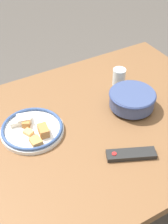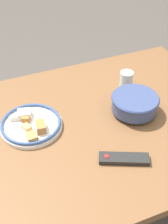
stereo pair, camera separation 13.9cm
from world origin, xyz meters
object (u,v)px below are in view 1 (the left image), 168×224
at_px(noodle_bowl, 132,99).
at_px(drinking_glass, 119,77).
at_px(tv_remote, 131,154).
at_px(food_plate, 32,129).

bearing_deg(noodle_bowl, drinking_glass, -106.81).
relative_size(noodle_bowl, drinking_glass, 2.43).
xyz_separation_m(tv_remote, drinking_glass, (-0.24, -0.44, 0.04)).
height_order(noodle_bowl, tv_remote, noodle_bowl).
height_order(tv_remote, drinking_glass, drinking_glass).
bearing_deg(food_plate, tv_remote, 131.74).
bearing_deg(tv_remote, noodle_bowl, -12.18).
relative_size(tv_remote, drinking_glass, 2.25).
bearing_deg(noodle_bowl, tv_remote, 53.61).
xyz_separation_m(food_plate, drinking_glass, (-0.53, -0.11, 0.03)).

